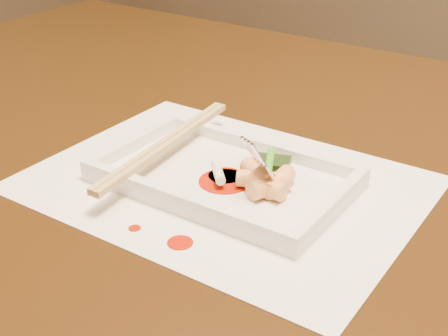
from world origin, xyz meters
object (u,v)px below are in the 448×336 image
Objects in this scene: placemat at (224,184)px; fork at (294,121)px; chopstick_a at (163,143)px; plate_base at (224,180)px; table at (237,209)px.

fork is at bearing 14.42° from placemat.
chopstick_a is at bearing 180.00° from placemat.
fork is (0.15, 0.02, 0.06)m from chopstick_a.
chopstick_a is (-0.08, 0.00, 0.02)m from plate_base.
plate_base is 1.03× the size of chopstick_a.
placemat is at bearing -135.00° from plate_base.
fork is (0.07, 0.02, 0.08)m from placemat.
fork is at bearing -36.09° from table.
placemat is 0.09m from chopstick_a.
fork is (0.07, 0.02, 0.08)m from plate_base.
fork is at bearing 14.42° from plate_base.
placemat is 1.58× the size of chopstick_a.
table is 0.16m from plate_base.
chopstick_a reaches higher than placemat.
chopstick_a is at bearing 180.00° from plate_base.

